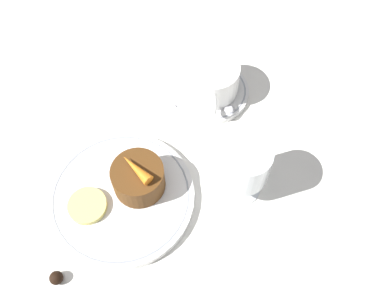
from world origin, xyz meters
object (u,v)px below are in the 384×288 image
Objects in this scene: dinner_plate at (122,194)px; wine_glass at (245,165)px; coffee_cup at (212,78)px; dessert_cake at (138,178)px; fork at (140,105)px.

wine_glass reaches higher than dinner_plate.
wine_glass is at bearing 10.97° from coffee_cup.
dinner_plate is 1.92× the size of coffee_cup.
coffee_cup is 1.47× the size of dessert_cake.
dinner_plate is 0.25m from coffee_cup.
coffee_cup is 0.19m from wine_glass.
wine_glass reaches higher than dessert_cake.
coffee_cup is at bearing 100.96° from fork.
dessert_cake is (0.16, 0.01, 0.04)m from fork.
wine_glass reaches higher than coffee_cup.
coffee_cup reaches higher than fork.
wine_glass is at bearing 93.46° from dinner_plate.
dessert_cake is at bearing -33.40° from coffee_cup.
wine_glass is 0.24m from fork.
fork is at bearing -79.04° from coffee_cup.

